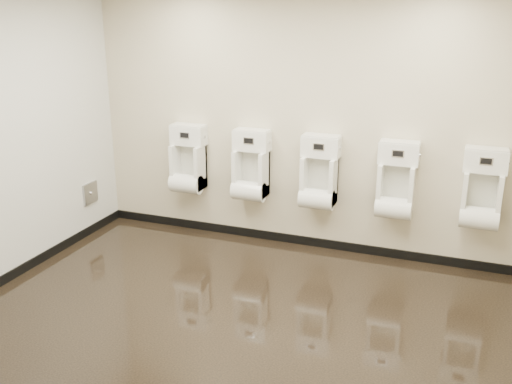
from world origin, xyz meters
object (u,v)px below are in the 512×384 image
urinal_3 (396,186)px  urinal_1 (251,170)px  urinal_2 (319,178)px  access_panel (90,193)px  urinal_0 (188,164)px  urinal_4 (482,195)px

urinal_3 → urinal_1: bearing=180.0°
urinal_2 → urinal_3: (0.82, 0.00, 0.00)m
access_panel → urinal_1: urinal_1 is taller
urinal_0 → urinal_3: (2.39, 0.00, 0.00)m
access_panel → urinal_4: 4.35m
urinal_3 → urinal_0: bearing=180.0°
urinal_2 → urinal_1: bearing=180.0°
urinal_1 → urinal_3: (1.60, 0.00, 0.00)m
access_panel → urinal_3: bearing=6.7°
urinal_1 → urinal_2: size_ratio=1.00×
urinal_0 → urinal_4: bearing=0.0°
urinal_3 → urinal_4: 0.82m
urinal_0 → urinal_2: (1.57, 0.00, 0.00)m
access_panel → urinal_4: (4.31, 0.41, 0.36)m
urinal_1 → urinal_3: 1.60m
access_panel → urinal_3: urinal_3 is taller
urinal_2 → urinal_4: size_ratio=1.00×
urinal_0 → urinal_2: same height
urinal_3 → urinal_4: same height
urinal_0 → urinal_2: 1.57m
access_panel → urinal_0: urinal_0 is taller
urinal_1 → urinal_4: bearing=0.0°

